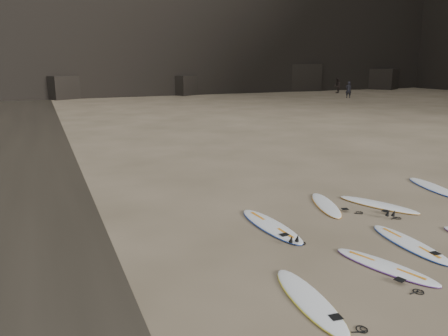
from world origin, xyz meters
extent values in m
plane|color=#897559|center=(0.00, 0.00, 0.00)|extent=(240.00, 240.00, 0.00)
cube|color=black|center=(8.00, 45.00, 1.16)|extent=(4.23, 4.46, 2.33)
cube|color=black|center=(25.00, 46.00, 1.80)|extent=(5.95, 5.19, 3.59)
cube|color=black|center=(38.00, 44.00, 1.44)|extent=(5.31, 5.56, 2.88)
cube|color=black|center=(-6.00, 45.00, 1.25)|extent=(4.49, 4.76, 2.49)
ellipsoid|color=white|center=(-4.15, -0.97, 0.04)|extent=(0.80, 2.46, 0.09)
ellipsoid|color=white|center=(-1.95, -0.47, 0.04)|extent=(1.26, 2.36, 0.08)
ellipsoid|color=white|center=(-0.60, 0.20, 0.04)|extent=(0.72, 2.47, 0.09)
ellipsoid|color=white|center=(-3.04, 2.45, 0.05)|extent=(0.79, 2.72, 0.10)
ellipsoid|color=white|center=(-0.73, 3.29, 0.04)|extent=(1.27, 2.34, 0.08)
ellipsoid|color=white|center=(0.71, 2.70, 0.04)|extent=(1.56, 2.43, 0.09)
ellipsoid|color=white|center=(3.68, 3.37, 0.05)|extent=(1.11, 2.60, 0.09)
imported|color=black|center=(23.73, 33.16, 0.91)|extent=(0.79, 0.68, 1.82)
imported|color=black|center=(27.03, 39.52, 0.94)|extent=(1.05, 1.14, 1.88)
camera|label=1|loc=(-8.28, -6.81, 4.22)|focal=35.00mm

